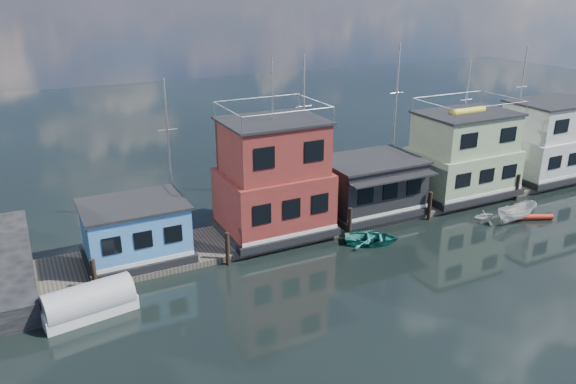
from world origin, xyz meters
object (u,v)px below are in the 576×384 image
houseboat_white (549,140)px  motorboat (516,213)px  dinghy_teal (372,238)px  houseboat_red (273,179)px  dinghy_white (484,216)px  houseboat_blue (135,231)px  houseboat_dark (370,185)px  red_kayak (532,217)px  houseboat_green (463,155)px  tarp_runabout (89,303)px

houseboat_white → motorboat: size_ratio=2.37×
dinghy_teal → motorboat: 11.84m
houseboat_red → dinghy_white: 16.03m
houseboat_blue → houseboat_red: (9.50, 0.00, 1.90)m
houseboat_dark → dinghy_teal: size_ratio=2.00×
houseboat_dark → red_kayak: houseboat_dark is taller
houseboat_red → dinghy_teal: houseboat_red is taller
red_kayak → motorboat: motorboat is taller
dinghy_teal → dinghy_white: dinghy_white is taller
houseboat_dark → houseboat_white: size_ratio=0.88×
houseboat_green → tarp_runabout: bearing=-170.9°
houseboat_blue → dinghy_teal: bearing=-16.2°
houseboat_green → dinghy_teal: houseboat_green is taller
houseboat_red → motorboat: bearing=-19.3°
houseboat_red → dinghy_white: houseboat_red is taller
houseboat_red → houseboat_white: 27.01m
red_kayak → houseboat_dark: bearing=173.4°
houseboat_blue → houseboat_dark: bearing=-0.1°
motorboat → dinghy_white: bearing=68.7°
dinghy_white → tarp_runabout: 27.92m
dinghy_white → houseboat_white: bearing=-63.8°
houseboat_dark → dinghy_teal: bearing=-121.8°
houseboat_white → dinghy_white: houseboat_white is taller
houseboat_green → tarp_runabout: size_ratio=1.68×
houseboat_blue → red_kayak: houseboat_blue is taller
houseboat_green → dinghy_white: houseboat_green is taller
dinghy_teal → motorboat: (11.73, -1.65, 0.30)m
houseboat_dark → houseboat_red: bearing=179.9°
houseboat_white → houseboat_blue: bearing=-180.0°
houseboat_blue → houseboat_red: houseboat_red is taller
houseboat_white → dinghy_teal: 22.31m
houseboat_red → dinghy_teal: size_ratio=3.20×
houseboat_green → dinghy_white: size_ratio=4.50×
houseboat_blue → houseboat_green: 26.53m
red_kayak → motorboat: 1.47m
dinghy_teal → red_kayak: bearing=-69.3°
houseboat_red → motorboat: houseboat_red is taller
houseboat_green → tarp_runabout: (-30.14, -4.85, -2.83)m
houseboat_dark → motorboat: size_ratio=2.09×
houseboat_green → red_kayak: houseboat_green is taller
houseboat_red → houseboat_green: houseboat_red is taller
houseboat_dark → dinghy_white: houseboat_dark is taller
houseboat_red → motorboat: size_ratio=3.35×
dinghy_teal → tarp_runabout: tarp_runabout is taller
red_kayak → dinghy_teal: bearing=-164.1°
houseboat_white → houseboat_green: bearing=180.0°
houseboat_white → dinghy_white: size_ratio=4.50×
dinghy_white → houseboat_green: bearing=-19.9°
dinghy_teal → red_kayak: (13.08, -1.99, -0.16)m
houseboat_white → dinghy_white: (-12.21, -5.02, -3.04)m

